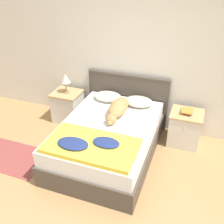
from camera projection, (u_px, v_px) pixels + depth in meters
name	position (u px, v px, depth m)	size (l,w,h in m)	color
ground_plane	(86.00, 210.00, 3.20)	(16.00, 16.00, 0.00)	tan
wall_back	(137.00, 56.00, 4.28)	(9.00, 0.06, 2.55)	silver
bed	(108.00, 140.00, 3.97)	(1.36, 1.92, 0.56)	#4C4238
headboard	(127.00, 98.00, 4.65)	(1.44, 0.06, 0.97)	#4C4238
nightstand_left	(68.00, 106.00, 4.86)	(0.50, 0.47, 0.57)	silver
nightstand_right	(185.00, 128.00, 4.23)	(0.50, 0.47, 0.57)	silver
pillow_left	(108.00, 96.00, 4.47)	(0.47, 0.37, 0.12)	beige
pillow_right	(139.00, 102.00, 4.30)	(0.47, 0.37, 0.12)	beige
quilt	(90.00, 145.00, 3.33)	(1.18, 0.66, 0.11)	yellow
dog	(118.00, 109.00, 4.02)	(0.27, 0.82, 0.22)	tan
book_stack	(188.00, 111.00, 4.08)	(0.17, 0.21, 0.05)	#232328
table_lamp	(65.00, 79.00, 4.59)	(0.19, 0.19, 0.35)	#9E7A4C
rug	(10.00, 156.00, 4.06)	(1.19, 0.69, 0.00)	#93423D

